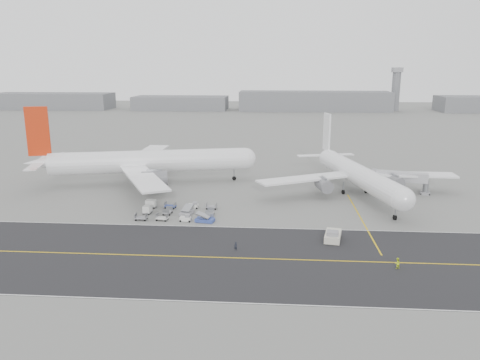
# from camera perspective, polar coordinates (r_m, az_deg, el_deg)

# --- Properties ---
(ground) EXTENTS (700.00, 700.00, 0.00)m
(ground) POSITION_cam_1_polar(r_m,az_deg,el_deg) (99.43, -2.23, -5.32)
(ground) COLOR gray
(ground) RESTS_ON ground
(taxiway) EXTENTS (220.00, 59.00, 0.03)m
(taxiway) POSITION_cam_1_polar(r_m,az_deg,el_deg) (82.28, -0.10, -9.49)
(taxiway) COLOR #252427
(taxiway) RESTS_ON ground
(horizon_buildings) EXTENTS (520.00, 28.00, 28.00)m
(horizon_buildings) POSITION_cam_1_polar(r_m,az_deg,el_deg) (355.38, 7.35, 8.41)
(horizon_buildings) COLOR slate
(horizon_buildings) RESTS_ON ground
(control_tower) EXTENTS (7.00, 7.00, 31.25)m
(control_tower) POSITION_cam_1_polar(r_m,az_deg,el_deg) (369.69, 18.47, 10.56)
(control_tower) COLOR slate
(control_tower) RESTS_ON ground
(airliner_a) EXTENTS (62.99, 61.62, 22.07)m
(airliner_a) POSITION_cam_1_polar(r_m,az_deg,el_deg) (133.79, -11.56, 2.22)
(airliner_a) COLOR white
(airliner_a) RESTS_ON ground
(airliner_b) EXTENTS (51.92, 53.10, 18.63)m
(airliner_b) POSITION_cam_1_polar(r_m,az_deg,el_deg) (124.23, 13.98, 0.74)
(airliner_b) COLOR white
(airliner_b) RESTS_ON ground
(pushback_tug) EXTENTS (3.95, 7.93, 2.23)m
(pushback_tug) POSITION_cam_1_polar(r_m,az_deg,el_deg) (91.54, 11.25, -6.69)
(pushback_tug) COLOR beige
(pushback_tug) RESTS_ON ground
(jet_bridge) EXTENTS (15.08, 6.63, 5.65)m
(jet_bridge) POSITION_cam_1_polar(r_m,az_deg,el_deg) (129.58, 18.98, 0.27)
(jet_bridge) COLOR gray
(jet_bridge) RESTS_ON ground
(gse_cluster) EXTENTS (23.91, 19.31, 1.97)m
(gse_cluster) POSITION_cam_1_polar(r_m,az_deg,el_deg) (106.30, -7.58, -4.16)
(gse_cluster) COLOR gray
(gse_cluster) RESTS_ON ground
(stray_dolly) EXTENTS (2.13, 2.88, 1.59)m
(stray_dolly) POSITION_cam_1_polar(r_m,az_deg,el_deg) (102.49, -3.72, -4.75)
(stray_dolly) COLOR silver
(stray_dolly) RESTS_ON ground
(ground_crew_a) EXTENTS (0.73, 0.61, 1.70)m
(ground_crew_a) POSITION_cam_1_polar(r_m,az_deg,el_deg) (84.99, -0.52, -8.10)
(ground_crew_a) COLOR black
(ground_crew_a) RESTS_ON ground
(ground_crew_b) EXTENTS (1.13, 1.03, 1.89)m
(ground_crew_b) POSITION_cam_1_polar(r_m,az_deg,el_deg) (82.15, 18.62, -9.59)
(ground_crew_b) COLOR #DBF51C
(ground_crew_b) RESTS_ON ground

